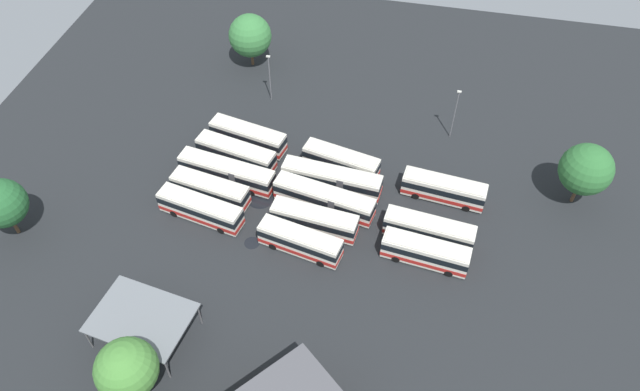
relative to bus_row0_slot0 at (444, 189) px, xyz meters
The scene contains 23 objects.
ground_plane 15.77m from the bus_row0_slot0, 18.37° to the left, with size 105.18×105.18×0.00m, color black.
bus_row0_slot0 is the anchor object (origin of this frame).
bus_row0_slot2 7.27m from the bus_row0_slot0, 80.46° to the left, with size 11.19×3.79×3.35m.
bus_row0_slot3 10.69m from the bus_row0_slot0, 83.03° to the left, with size 10.52×3.72×3.35m.
bus_row1_slot0 14.08m from the bus_row0_slot0, ahead, with size 10.75×4.78×3.35m.
bus_row1_slot1 14.50m from the bus_row0_slot0, ahead, with size 13.37×3.69×3.35m.
bus_row1_slot2 15.49m from the bus_row0_slot0, 18.60° to the left, with size 13.45×4.94×3.35m.
bus_row1_slot3 17.46m from the bus_row0_slot0, 29.69° to the left, with size 11.03×3.67×3.35m.
bus_row1_slot4 20.21m from the bus_row0_slot0, 37.18° to the left, with size 10.57×4.52×3.35m.
bus_row2_slot0 27.97m from the bus_row0_slot0, ahead, with size 11.32×4.80×3.35m.
bus_row2_slot1 28.23m from the bus_row0_slot0, ahead, with size 11.52×4.81×3.35m.
bus_row2_slot2 28.47m from the bus_row0_slot0, ahead, with size 13.44×4.54×3.35m.
bus_row2_slot3 30.14m from the bus_row0_slot0, 12.61° to the left, with size 10.65×4.28×3.35m.
bus_row2_slot4 31.16m from the bus_row0_slot0, 18.60° to the left, with size 11.41×4.67×3.35m.
maintenance_shelter 40.07m from the bus_row0_slot0, 42.29° to the left, with size 11.13×8.83×3.73m.
lamp_post_near_entrance 12.63m from the bus_row0_slot0, 90.73° to the right, with size 0.56×0.28×8.21m.
lamp_post_by_building 31.25m from the bus_row0_slot0, 28.66° to the right, with size 0.56×0.28×7.93m.
tree_west_edge 43.62m from the bus_row0_slot0, 50.44° to the left, with size 6.07×6.07×8.87m.
tree_north_edge 40.16m from the bus_row0_slot0, 35.10° to the right, with size 6.76×6.76×8.79m.
tree_east_edge 54.10m from the bus_row0_slot0, 18.42° to the left, with size 5.99×5.99×8.43m.
tree_northeast 17.41m from the bus_row0_slot0, 168.99° to the right, with size 6.58×6.58×9.14m.
puddle_front_lane 23.85m from the bus_row0_slot0, 12.61° to the left, with size 3.55×3.55×0.01m, color black.
puddle_near_shelter 25.51m from the bus_row0_slot0, 29.27° to the left, with size 1.94×1.94×0.01m, color black.
Camera 1 is at (-10.50, 49.45, 58.68)m, focal length 33.60 mm.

